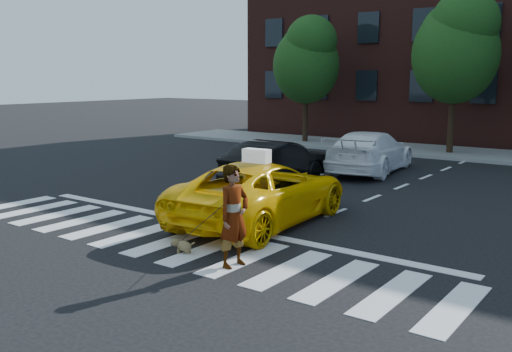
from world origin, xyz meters
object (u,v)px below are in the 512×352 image
Objects in this scene: taxi at (262,192)px; woman at (234,216)px; tree_mid at (456,44)px; white_suv at (370,152)px; tree_left at (307,57)px; dog at (182,245)px; black_sedan at (277,162)px.

woman is at bearing 113.35° from taxi.
tree_mid is 7.49m from white_suv.
tree_left is at bearing -51.10° from white_suv.
dog is at bearing 96.63° from woman.
tree_left is 1.52× the size of black_sedan.
tree_mid is 1.36× the size of white_suv.
tree_left is 1.25× the size of white_suv.
taxi is 8.37m from white_suv.
woman is (1.56, -17.44, -3.90)m from tree_mid.
woman is at bearing -23.15° from dog.
white_suv reaches higher than black_sedan.
tree_mid reaches higher than white_suv.
tree_mid is 1.34× the size of taxi.
woman reaches higher than taxi.
white_suv is (6.51, -6.19, -3.69)m from tree_left.
woman is (1.49, -2.95, 0.21)m from taxi.
woman is at bearing 121.84° from black_sedan.
white_suv is 11.54m from woman.
taxi is at bearing 123.10° from black_sedan.
woman is (2.55, -11.25, 0.20)m from white_suv.
taxi is 10.90× the size of dog.
tree_left is at bearing 90.39° from dog.
taxi is (7.57, -14.50, -3.70)m from tree_left.
white_suv is at bearing -43.58° from tree_left.
tree_left is 7.51m from tree_mid.
tree_mid is 17.94m from woman.
tree_mid is (7.50, -0.00, 0.41)m from tree_left.
tree_mid reaches higher than taxi.
black_sedan is at bearing -63.58° from tree_left.
woman is (9.06, -17.44, -3.49)m from tree_left.
tree_left is 13.32× the size of dog.
tree_mid is at bearing -93.20° from taxi.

